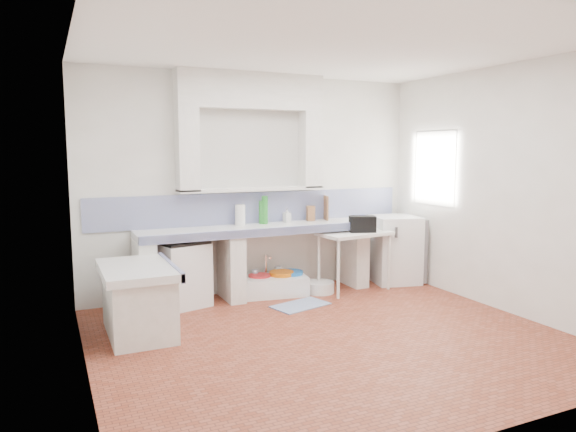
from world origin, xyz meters
name	(u,v)px	position (x,y,z in m)	size (l,w,h in m)	color
floor	(330,337)	(0.00, 0.00, 0.00)	(4.50, 4.50, 0.00)	brown
ceiling	(333,46)	(0.00, 0.00, 2.80)	(4.50, 4.50, 0.00)	white
wall_back	(256,184)	(0.00, 2.00, 1.40)	(4.50, 4.50, 0.00)	white
wall_front	(492,223)	(0.00, -2.00, 1.40)	(4.50, 4.50, 0.00)	white
wall_left	(80,207)	(-2.25, 0.00, 1.40)	(4.50, 4.50, 0.00)	white
wall_right	(504,189)	(2.25, 0.00, 1.40)	(4.50, 4.50, 0.00)	white
alcove_mass	(251,91)	(-0.10, 1.88, 2.58)	(1.90, 0.25, 0.45)	white
window_frame	(445,168)	(2.42, 1.20, 1.60)	(0.35, 0.86, 1.06)	#341E10
lace_valance	(437,140)	(2.28, 1.20, 1.98)	(0.01, 0.84, 0.24)	white
counter_slab	(257,229)	(-0.10, 1.70, 0.86)	(3.00, 0.60, 0.08)	white
counter_lip	(266,232)	(-0.10, 1.42, 0.86)	(3.00, 0.04, 0.10)	navy
counter_pier_left	(145,275)	(-1.50, 1.70, 0.41)	(0.20, 0.55, 0.82)	white
counter_pier_mid	(231,267)	(-0.45, 1.70, 0.41)	(0.20, 0.55, 0.82)	white
counter_pier_right	(352,255)	(1.30, 1.70, 0.41)	(0.20, 0.55, 0.82)	white
peninsula_top	(137,270)	(-1.70, 0.90, 0.66)	(0.70, 1.10, 0.08)	white
peninsula_base	(139,304)	(-1.70, 0.90, 0.31)	(0.60, 1.00, 0.62)	white
peninsula_lip	(171,267)	(-1.37, 0.90, 0.66)	(0.04, 1.10, 0.10)	navy
backsplash	(256,207)	(0.00, 1.99, 1.10)	(4.27, 0.03, 0.40)	navy
stove	(183,274)	(-1.06, 1.68, 0.38)	(0.53, 0.52, 0.76)	white
sink	(271,287)	(0.07, 1.68, 0.11)	(0.89, 0.48, 0.21)	white
side_table	(354,261)	(1.16, 1.42, 0.39)	(0.94, 0.52, 0.04)	white
fridge	(395,249)	(1.91, 1.57, 0.47)	(0.60, 0.60, 0.93)	white
bucket_red	(260,285)	(-0.07, 1.72, 0.13)	(0.28, 0.28, 0.27)	red
bucket_orange	(282,283)	(0.21, 1.66, 0.15)	(0.32, 0.32, 0.29)	#D1630A
bucket_blue	(291,282)	(0.35, 1.66, 0.14)	(0.31, 0.31, 0.29)	blue
basin_white	(320,287)	(0.69, 1.50, 0.07)	(0.37, 0.37, 0.14)	white
water_bottle_a	(255,281)	(-0.08, 1.84, 0.16)	(0.08, 0.08, 0.31)	silver
water_bottle_b	(278,278)	(0.24, 1.85, 0.16)	(0.09, 0.09, 0.32)	silver
black_bag	(362,224)	(1.25, 1.38, 0.89)	(0.33, 0.19, 0.21)	black
green_bottle_a	(265,210)	(0.05, 1.83, 1.08)	(0.08, 0.08, 0.36)	#247E28
green_bottle_b	(261,212)	(0.02, 1.85, 1.05)	(0.07, 0.07, 0.30)	#247E28
knife_block	(311,213)	(0.73, 1.85, 1.00)	(0.10, 0.08, 0.20)	brown
cutting_board	(326,208)	(0.96, 1.85, 1.06)	(0.02, 0.24, 0.33)	brown
paper_towel	(240,215)	(-0.28, 1.85, 1.03)	(0.13, 0.13, 0.26)	white
soap_bottle	(287,215)	(0.38, 1.85, 0.99)	(0.08, 0.09, 0.19)	white
rug	(300,305)	(0.20, 1.09, 0.01)	(0.67, 0.38, 0.01)	#3B579B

